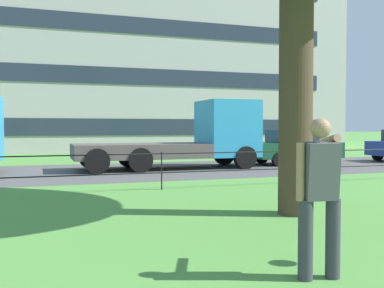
# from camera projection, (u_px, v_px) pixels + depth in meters

# --- Properties ---
(street_strip) EXTENTS (80.00, 7.35, 0.01)m
(street_strip) POSITION_uv_depth(u_px,v_px,m) (61.00, 173.00, 16.05)
(street_strip) COLOR #565454
(street_strip) RESTS_ON ground
(park_fence) EXTENTS (33.02, 0.04, 1.00)m
(park_fence) POSITION_uv_depth(u_px,v_px,m) (69.00, 167.00, 10.90)
(park_fence) COLOR black
(park_fence) RESTS_ON ground
(person_thrower) EXTENTS (0.59, 0.75, 1.73)m
(person_thrower) POSITION_uv_depth(u_px,v_px,m) (319.00, 192.00, 4.77)
(person_thrower) COLOR #383842
(person_thrower) RESTS_ON ground
(flatbed_truck_far_left) EXTENTS (7.33, 2.49, 2.75)m
(flatbed_truck_far_left) POSITION_uv_depth(u_px,v_px,m) (194.00, 138.00, 17.95)
(flatbed_truck_far_left) COLOR #2D99D1
(flatbed_truck_far_left) RESTS_ON ground
(car_dark_green_far_right) EXTENTS (4.03, 1.88, 1.54)m
(car_dark_green_far_right) POSITION_uv_depth(u_px,v_px,m) (294.00, 147.00, 19.76)
(car_dark_green_far_right) COLOR #194C2D
(car_dark_green_far_right) RESTS_ON ground
(apartment_building_background) EXTENTS (33.95, 12.95, 17.17)m
(apartment_building_background) POSITION_uv_depth(u_px,v_px,m) (117.00, 40.00, 35.23)
(apartment_building_background) COLOR #B7B2AD
(apartment_building_background) RESTS_ON ground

